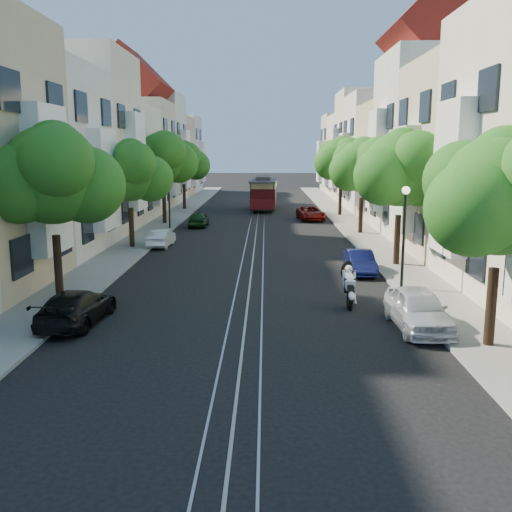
{
  "coord_description": "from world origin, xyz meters",
  "views": [
    {
      "loc": [
        0.67,
        -19.03,
        5.71
      ],
      "look_at": [
        0.3,
        2.75,
        1.65
      ],
      "focal_mm": 40.0,
      "sensor_mm": 36.0,
      "label": 1
    }
  ],
  "objects_px": {
    "lamp_west": "(169,191)",
    "parked_car_w_mid": "(161,238)",
    "tree_e_d": "(342,160)",
    "parked_car_w_near": "(77,307)",
    "tree_w_b": "(130,173)",
    "tree_w_d": "(184,162)",
    "tree_e_c": "(363,167)",
    "parked_car_w_far": "(199,219)",
    "parked_car_e_far": "(311,213)",
    "parked_car_e_near": "(418,309)",
    "tree_e_a": "(502,198)",
    "parked_car_e_mid": "(360,262)",
    "tree_w_c": "(164,159)",
    "tree_e_b": "(402,171)",
    "sportbike_rider": "(349,283)",
    "cable_car": "(264,192)",
    "tree_w_a": "(54,177)",
    "lamp_east": "(404,222)"
  },
  "relations": [
    {
      "from": "lamp_west",
      "to": "parked_car_w_mid",
      "type": "bearing_deg",
      "value": -84.57
    },
    {
      "from": "tree_e_d",
      "to": "parked_car_w_near",
      "type": "xyz_separation_m",
      "value": [
        -12.86,
        -31.84,
        -4.29
      ]
    },
    {
      "from": "tree_w_b",
      "to": "tree_w_d",
      "type": "relative_size",
      "value": 0.96
    },
    {
      "from": "tree_e_c",
      "to": "parked_car_w_far",
      "type": "xyz_separation_m",
      "value": [
        -11.66,
        3.76,
        -4.03
      ]
    },
    {
      "from": "tree_w_d",
      "to": "parked_car_w_far",
      "type": "height_order",
      "value": "tree_w_d"
    },
    {
      "from": "tree_w_b",
      "to": "lamp_west",
      "type": "xyz_separation_m",
      "value": [
        0.84,
        8.02,
        -1.55
      ]
    },
    {
      "from": "tree_w_b",
      "to": "parked_car_e_far",
      "type": "bearing_deg",
      "value": 50.62
    },
    {
      "from": "parked_car_e_near",
      "to": "parked_car_w_near",
      "type": "xyz_separation_m",
      "value": [
        -11.2,
        0.35,
        -0.08
      ]
    },
    {
      "from": "tree_e_a",
      "to": "tree_w_b",
      "type": "xyz_separation_m",
      "value": [
        -14.4,
        17.0,
        0.0
      ]
    },
    {
      "from": "tree_w_d",
      "to": "parked_car_e_far",
      "type": "distance_m",
      "value": 14.57
    },
    {
      "from": "tree_w_d",
      "to": "parked_car_e_mid",
      "type": "relative_size",
      "value": 1.99
    },
    {
      "from": "tree_e_d",
      "to": "tree_w_d",
      "type": "bearing_deg",
      "value": 160.85
    },
    {
      "from": "tree_e_c",
      "to": "tree_w_c",
      "type": "height_order",
      "value": "tree_w_c"
    },
    {
      "from": "tree_w_d",
      "to": "tree_e_a",
      "type": "bearing_deg",
      "value": -69.73
    },
    {
      "from": "tree_e_b",
      "to": "parked_car_e_far",
      "type": "height_order",
      "value": "tree_e_b"
    },
    {
      "from": "tree_e_a",
      "to": "tree_e_d",
      "type": "relative_size",
      "value": 0.92
    },
    {
      "from": "tree_e_b",
      "to": "sportbike_rider",
      "type": "height_order",
      "value": "tree_e_b"
    },
    {
      "from": "sportbike_rider",
      "to": "parked_car_w_far",
      "type": "xyz_separation_m",
      "value": [
        -8.15,
        22.26,
        -0.31
      ]
    },
    {
      "from": "sportbike_rider",
      "to": "parked_car_w_near",
      "type": "height_order",
      "value": "sportbike_rider"
    },
    {
      "from": "cable_car",
      "to": "tree_e_c",
      "type": "bearing_deg",
      "value": -64.85
    },
    {
      "from": "parked_car_e_mid",
      "to": "parked_car_w_near",
      "type": "bearing_deg",
      "value": -143.45
    },
    {
      "from": "tree_e_c",
      "to": "lamp_west",
      "type": "height_order",
      "value": "tree_e_c"
    },
    {
      "from": "parked_car_w_far",
      "to": "cable_car",
      "type": "bearing_deg",
      "value": -111.88
    },
    {
      "from": "tree_w_a",
      "to": "parked_car_w_far",
      "type": "relative_size",
      "value": 1.99
    },
    {
      "from": "cable_car",
      "to": "tree_e_a",
      "type": "bearing_deg",
      "value": -77.7
    },
    {
      "from": "lamp_east",
      "to": "parked_car_w_mid",
      "type": "relative_size",
      "value": 1.28
    },
    {
      "from": "parked_car_e_far",
      "to": "cable_car",
      "type": "bearing_deg",
      "value": 109.84
    },
    {
      "from": "tree_w_c",
      "to": "lamp_east",
      "type": "xyz_separation_m",
      "value": [
        13.44,
        -20.98,
        -2.22
      ]
    },
    {
      "from": "tree_e_d",
      "to": "tree_w_d",
      "type": "distance_m",
      "value": 15.25
    },
    {
      "from": "lamp_west",
      "to": "parked_car_e_near",
      "type": "relative_size",
      "value": 1.06
    },
    {
      "from": "parked_car_e_near",
      "to": "parked_car_e_mid",
      "type": "bearing_deg",
      "value": 91.59
    },
    {
      "from": "sportbike_rider",
      "to": "cable_car",
      "type": "distance_m",
      "value": 34.87
    },
    {
      "from": "tree_e_a",
      "to": "tree_e_c",
      "type": "bearing_deg",
      "value": 90.0
    },
    {
      "from": "tree_e_a",
      "to": "parked_car_e_mid",
      "type": "height_order",
      "value": "tree_e_a"
    },
    {
      "from": "tree_e_b",
      "to": "tree_w_b",
      "type": "relative_size",
      "value": 1.07
    },
    {
      "from": "tree_w_b",
      "to": "parked_car_e_far",
      "type": "relative_size",
      "value": 1.5
    },
    {
      "from": "parked_car_e_near",
      "to": "lamp_west",
      "type": "bearing_deg",
      "value": 115.48
    },
    {
      "from": "parked_car_w_mid",
      "to": "parked_car_e_near",
      "type": "bearing_deg",
      "value": 127.58
    },
    {
      "from": "tree_w_b",
      "to": "tree_w_c",
      "type": "height_order",
      "value": "tree_w_c"
    },
    {
      "from": "cable_car",
      "to": "tree_w_b",
      "type": "bearing_deg",
      "value": -106.46
    },
    {
      "from": "lamp_west",
      "to": "parked_car_w_far",
      "type": "bearing_deg",
      "value": 42.37
    },
    {
      "from": "tree_e_d",
      "to": "tree_w_c",
      "type": "relative_size",
      "value": 0.97
    },
    {
      "from": "tree_e_b",
      "to": "parked_car_e_far",
      "type": "bearing_deg",
      "value": 98.54
    },
    {
      "from": "lamp_west",
      "to": "cable_car",
      "type": "relative_size",
      "value": 0.53
    },
    {
      "from": "tree_e_c",
      "to": "parked_car_e_far",
      "type": "xyz_separation_m",
      "value": [
        -2.86,
        8.06,
        -4.02
      ]
    },
    {
      "from": "tree_e_c",
      "to": "lamp_west",
      "type": "distance_m",
      "value": 13.82
    },
    {
      "from": "tree_e_c",
      "to": "parked_car_e_near",
      "type": "relative_size",
      "value": 1.67
    },
    {
      "from": "lamp_east",
      "to": "sportbike_rider",
      "type": "height_order",
      "value": "lamp_east"
    },
    {
      "from": "parked_car_e_far",
      "to": "tree_w_a",
      "type": "bearing_deg",
      "value": -119.6
    },
    {
      "from": "tree_w_d",
      "to": "tree_w_b",
      "type": "bearing_deg",
      "value": -90.0
    }
  ]
}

